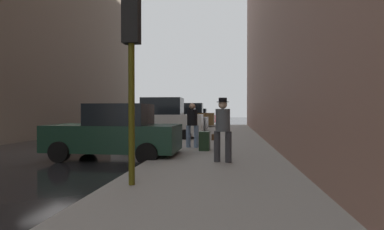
% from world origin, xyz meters
% --- Properties ---
extents(ground_plane, '(120.00, 120.00, 0.00)m').
position_xyz_m(ground_plane, '(0.00, 0.00, 0.00)').
color(ground_plane, black).
extents(sidewalk, '(4.00, 40.00, 0.15)m').
position_xyz_m(sidewalk, '(6.00, 0.00, 0.07)').
color(sidewalk, gray).
rests_on(sidewalk, ground_plane).
extents(parked_dark_green_sedan, '(4.20, 2.07, 1.79)m').
position_xyz_m(parked_dark_green_sedan, '(2.65, -1.57, 0.85)').
color(parked_dark_green_sedan, '#193828').
rests_on(parked_dark_green_sedan, ground_plane).
extents(parked_white_van, '(4.65, 2.17, 2.25)m').
position_xyz_m(parked_white_van, '(2.65, 4.58, 1.03)').
color(parked_white_van, silver).
rests_on(parked_white_van, ground_plane).
extents(parked_gray_coupe, '(4.26, 2.18, 1.79)m').
position_xyz_m(parked_gray_coupe, '(2.65, 10.38, 0.85)').
color(parked_gray_coupe, slate).
rests_on(parked_gray_coupe, ground_plane).
extents(parked_bronze_suv, '(4.64, 2.14, 2.25)m').
position_xyz_m(parked_bronze_suv, '(2.65, 16.04, 1.03)').
color(parked_bronze_suv, brown).
rests_on(parked_bronze_suv, ground_plane).
extents(parked_red_hatchback, '(4.21, 2.07, 1.79)m').
position_xyz_m(parked_red_hatchback, '(2.65, 21.47, 0.85)').
color(parked_red_hatchback, '#B2191E').
rests_on(parked_red_hatchback, ground_plane).
extents(fire_hydrant, '(0.42, 0.22, 0.70)m').
position_xyz_m(fire_hydrant, '(4.45, 4.98, 0.50)').
color(fire_hydrant, red).
rests_on(fire_hydrant, sidewalk).
extents(traffic_light, '(0.32, 0.32, 3.60)m').
position_xyz_m(traffic_light, '(4.50, -5.40, 2.76)').
color(traffic_light, '#514C0F').
rests_on(traffic_light, sidewalk).
extents(pedestrian_in_jeans, '(0.52, 0.46, 1.71)m').
position_xyz_m(pedestrian_in_jeans, '(4.90, 0.53, 1.10)').
color(pedestrian_in_jeans, '#728CB2').
rests_on(pedestrian_in_jeans, sidewalk).
extents(pedestrian_with_beanie, '(0.53, 0.48, 1.78)m').
position_xyz_m(pedestrian_with_beanie, '(6.16, -2.63, 1.14)').
color(pedestrian_with_beanie, '#333338').
rests_on(pedestrian_with_beanie, sidewalk).
extents(rolling_suitcase, '(0.37, 0.56, 1.04)m').
position_xyz_m(rolling_suitcase, '(5.45, -0.22, 0.49)').
color(rolling_suitcase, black).
rests_on(rolling_suitcase, sidewalk).
extents(duffel_bag, '(0.32, 0.44, 0.28)m').
position_xyz_m(duffel_bag, '(5.62, 3.59, 0.29)').
color(duffel_bag, '#472D19').
rests_on(duffel_bag, sidewalk).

